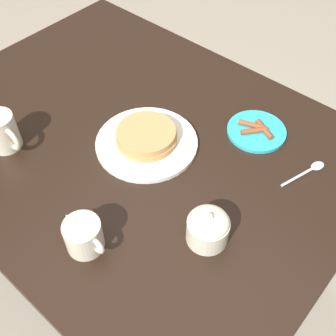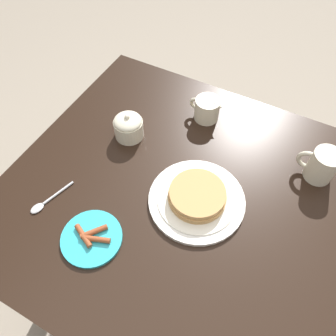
# 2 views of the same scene
# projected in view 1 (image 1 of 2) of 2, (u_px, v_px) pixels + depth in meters

# --- Properties ---
(ground_plane) EXTENTS (8.00, 8.00, 0.00)m
(ground_plane) POSITION_uv_depth(u_px,v_px,m) (143.00, 270.00, 1.71)
(ground_plane) COLOR gray
(dining_table) EXTENTS (1.20, 0.91, 0.77)m
(dining_table) POSITION_uv_depth(u_px,v_px,m) (133.00, 168.00, 1.22)
(dining_table) COLOR black
(dining_table) RESTS_ON ground_plane
(pancake_plate) EXTENTS (0.27, 0.27, 0.05)m
(pancake_plate) POSITION_uv_depth(u_px,v_px,m) (146.00, 139.00, 1.09)
(pancake_plate) COLOR white
(pancake_plate) RESTS_ON dining_table
(side_plate_bacon) EXTENTS (0.16, 0.16, 0.02)m
(side_plate_bacon) POSITION_uv_depth(u_px,v_px,m) (256.00, 131.00, 1.13)
(side_plate_bacon) COLOR #2DADBC
(side_plate_bacon) RESTS_ON dining_table
(coffee_mug) EXTENTS (0.11, 0.08, 0.10)m
(coffee_mug) POSITION_uv_depth(u_px,v_px,m) (2.00, 132.00, 1.06)
(coffee_mug) COLOR beige
(coffee_mug) RESTS_ON dining_table
(creamer_pitcher) EXTENTS (0.12, 0.08, 0.09)m
(creamer_pitcher) POSITION_uv_depth(u_px,v_px,m) (83.00, 235.00, 0.88)
(creamer_pitcher) COLOR beige
(creamer_pitcher) RESTS_ON dining_table
(sugar_bowl) EXTENTS (0.09, 0.09, 0.09)m
(sugar_bowl) POSITION_uv_depth(u_px,v_px,m) (208.00, 228.00, 0.89)
(sugar_bowl) COLOR beige
(sugar_bowl) RESTS_ON dining_table
(spoon) EXTENTS (0.06, 0.14, 0.01)m
(spoon) POSITION_uv_depth(u_px,v_px,m) (310.00, 170.00, 1.04)
(spoon) COLOR silver
(spoon) RESTS_ON dining_table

